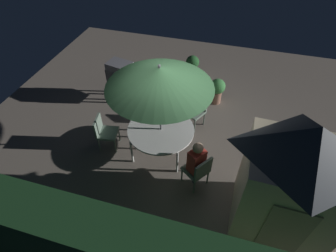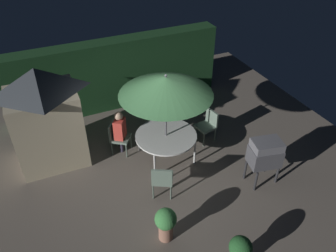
% 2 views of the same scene
% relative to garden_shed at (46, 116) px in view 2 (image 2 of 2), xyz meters
% --- Properties ---
extents(ground_plane, '(11.00, 11.00, 0.00)m').
position_rel_garden_shed_xyz_m(ground_plane, '(2.31, -1.61, -1.33)').
color(ground_plane, '#6B6056').
extents(hedge_backdrop, '(6.65, 0.59, 2.16)m').
position_rel_garden_shed_xyz_m(hedge_backdrop, '(2.31, 1.89, -0.24)').
color(hedge_backdrop, '#193D1E').
rests_on(hedge_backdrop, ground).
extents(garden_shed, '(1.72, 1.46, 2.60)m').
position_rel_garden_shed_xyz_m(garden_shed, '(0.00, 0.00, 0.00)').
color(garden_shed, '#C6B793').
rests_on(garden_shed, ground).
extents(patio_table, '(1.56, 1.56, 0.73)m').
position_rel_garden_shed_xyz_m(patio_table, '(2.65, -1.17, -0.64)').
color(patio_table, white).
rests_on(patio_table, ground).
extents(patio_umbrella, '(2.21, 2.21, 2.43)m').
position_rel_garden_shed_xyz_m(patio_umbrella, '(2.65, -1.17, 0.82)').
color(patio_umbrella, '#4C4C51').
rests_on(patio_umbrella, ground).
extents(bbq_grill, '(0.79, 0.63, 1.20)m').
position_rel_garden_shed_xyz_m(bbq_grill, '(4.38, -2.88, -0.48)').
color(bbq_grill, '#47474C').
rests_on(bbq_grill, ground).
extents(chair_near_shed, '(0.65, 0.64, 0.90)m').
position_rel_garden_shed_xyz_m(chair_near_shed, '(1.60, -0.41, -0.80)').
color(chair_near_shed, slate).
rests_on(chair_near_shed, ground).
extents(chair_far_side, '(0.62, 0.63, 0.90)m').
position_rel_garden_shed_xyz_m(chair_far_side, '(2.03, -2.34, -0.80)').
color(chair_far_side, slate).
rests_on(chair_far_side, ground).
extents(chair_toward_hedge, '(0.54, 0.53, 0.90)m').
position_rel_garden_shed_xyz_m(chair_toward_hedge, '(4.02, -0.93, -0.80)').
color(chair_toward_hedge, slate).
rests_on(chair_toward_hedge, ground).
extents(potted_plant_by_shed, '(0.43, 0.43, 0.77)m').
position_rel_garden_shed_xyz_m(potted_plant_by_shed, '(2.62, -4.55, -0.87)').
color(potted_plant_by_shed, '#936651').
rests_on(potted_plant_by_shed, ground).
extents(potted_plant_by_grill, '(0.44, 0.44, 0.79)m').
position_rel_garden_shed_xyz_m(potted_plant_by_grill, '(1.64, -3.42, -0.86)').
color(potted_plant_by_grill, '#936651').
rests_on(potted_plant_by_grill, ground).
extents(person_in_red, '(0.39, 0.42, 1.26)m').
position_rel_garden_shed_xyz_m(person_in_red, '(1.67, -0.46, -0.54)').
color(person_in_red, '#CC3D33').
rests_on(person_in_red, ground).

